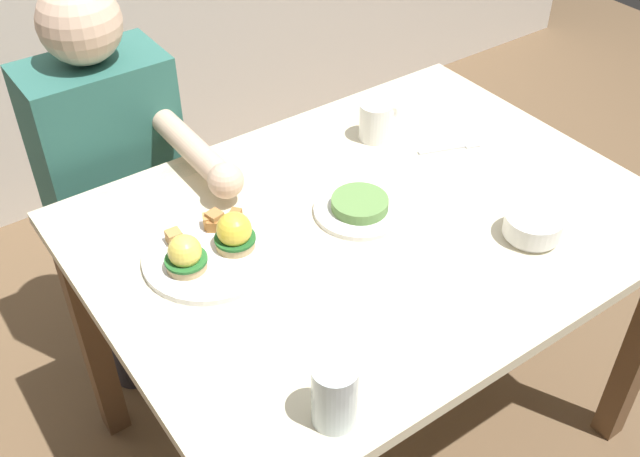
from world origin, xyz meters
TOP-DOWN VIEW (x-y plane):
  - ground_plane at (0.00, 0.00)m, footprint 6.00×6.00m
  - dining_table at (0.00, 0.00)m, footprint 1.20×0.90m
  - eggs_benedict_plate at (-0.34, 0.09)m, footprint 0.27×0.27m
  - fruit_bowl at (0.23, -0.24)m, footprint 0.12×0.12m
  - coffee_mug at (0.21, 0.25)m, footprint 0.11×0.08m
  - fork at (0.33, 0.10)m, footprint 0.15×0.07m
  - water_glass_near at (-0.37, -0.37)m, footprint 0.07×0.07m
  - side_plate at (-0.01, 0.04)m, footprint 0.20×0.20m
  - diner_person at (-0.34, 0.60)m, footprint 0.34×0.54m

SIDE VIEW (x-z plane):
  - ground_plane at x=0.00m, z-range 0.00..0.00m
  - dining_table at x=0.00m, z-range 0.26..1.00m
  - diner_person at x=-0.34m, z-range 0.08..1.22m
  - fork at x=0.33m, z-range 0.74..0.74m
  - side_plate at x=-0.01m, z-range 0.74..0.77m
  - eggs_benedict_plate at x=-0.34m, z-range 0.72..0.81m
  - fruit_bowl at x=0.23m, z-range 0.74..0.80m
  - coffee_mug at x=0.21m, z-range 0.74..0.84m
  - water_glass_near at x=-0.37m, z-range 0.73..0.86m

